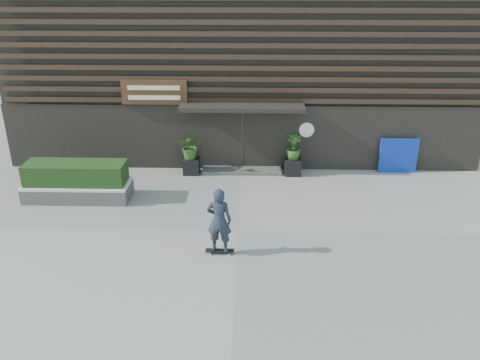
{
  "coord_description": "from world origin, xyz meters",
  "views": [
    {
      "loc": [
        0.39,
        -12.95,
        7.33
      ],
      "look_at": [
        0.01,
        1.28,
        1.1
      ],
      "focal_mm": 37.3,
      "sensor_mm": 36.0,
      "label": 1
    }
  ],
  "objects_px": {
    "raised_bed": "(78,191)",
    "skateboarder": "(219,221)",
    "blue_tarp": "(398,156)",
    "planter_pot_left": "(192,166)",
    "planter_pot_right": "(293,167)"
  },
  "relations": [
    {
      "from": "raised_bed",
      "to": "skateboarder",
      "type": "xyz_separation_m",
      "value": [
        4.98,
        -3.35,
        0.76
      ]
    },
    {
      "from": "raised_bed",
      "to": "blue_tarp",
      "type": "height_order",
      "value": "blue_tarp"
    },
    {
      "from": "raised_bed",
      "to": "skateboarder",
      "type": "relative_size",
      "value": 1.8
    },
    {
      "from": "planter_pot_left",
      "to": "skateboarder",
      "type": "distance_m",
      "value": 5.86
    },
    {
      "from": "blue_tarp",
      "to": "skateboarder",
      "type": "xyz_separation_m",
      "value": [
        -6.35,
        -5.94,
        0.35
      ]
    },
    {
      "from": "planter_pot_right",
      "to": "raised_bed",
      "type": "height_order",
      "value": "planter_pot_right"
    },
    {
      "from": "planter_pot_right",
      "to": "skateboarder",
      "type": "height_order",
      "value": "skateboarder"
    },
    {
      "from": "planter_pot_left",
      "to": "blue_tarp",
      "type": "distance_m",
      "value": 7.78
    },
    {
      "from": "planter_pot_left",
      "to": "raised_bed",
      "type": "xyz_separation_m",
      "value": [
        -3.56,
        -2.29,
        -0.05
      ]
    },
    {
      "from": "blue_tarp",
      "to": "skateboarder",
      "type": "height_order",
      "value": "skateboarder"
    },
    {
      "from": "planter_pot_right",
      "to": "raised_bed",
      "type": "relative_size",
      "value": 0.17
    },
    {
      "from": "planter_pot_right",
      "to": "skateboarder",
      "type": "bearing_deg",
      "value": -112.86
    },
    {
      "from": "blue_tarp",
      "to": "skateboarder",
      "type": "bearing_deg",
      "value": -137.61
    },
    {
      "from": "planter_pot_left",
      "to": "blue_tarp",
      "type": "relative_size",
      "value": 0.42
    },
    {
      "from": "planter_pot_right",
      "to": "raised_bed",
      "type": "distance_m",
      "value": 7.71
    }
  ]
}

